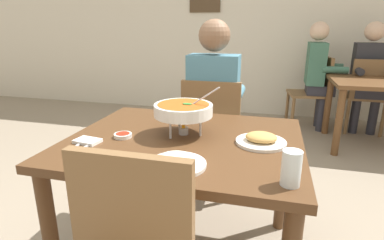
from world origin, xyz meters
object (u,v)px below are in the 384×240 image
at_px(curry_bowl, 183,110).
at_px(patron_bg_left, 369,71).
at_px(diner_main, 214,99).
at_px(patron_bg_middle, 318,70).
at_px(rice_plate, 177,162).
at_px(chair_bg_left, 367,92).
at_px(dining_table_far, 382,93).
at_px(chair_bg_middle, 315,88).
at_px(sauce_dish, 123,135).
at_px(drink_glass, 291,170).
at_px(dining_table_main, 185,157).
at_px(appetizer_plate, 261,140).
at_px(chair_diner_main, 213,130).

xyz_separation_m(curry_bowl, patron_bg_left, (1.53, 2.60, -0.11)).
distance_m(diner_main, patron_bg_middle, 2.07).
distance_m(rice_plate, chair_bg_left, 3.25).
bearing_deg(dining_table_far, chair_bg_left, 91.61).
xyz_separation_m(chair_bg_middle, patron_bg_left, (0.57, -0.03, 0.24)).
bearing_deg(chair_bg_left, chair_bg_middle, 170.39).
bearing_deg(chair_bg_middle, patron_bg_middle, -81.66).
xyz_separation_m(diner_main, chair_bg_left, (1.50, 1.79, -0.24)).
distance_m(sauce_dish, drink_glass, 0.85).
xyz_separation_m(dining_table_main, rice_plate, (0.06, -0.32, 0.12)).
bearing_deg(chair_bg_left, curry_bowl, -120.99).
relative_size(dining_table_far, patron_bg_left, 0.76).
distance_m(appetizer_plate, chair_bg_middle, 2.73).
xyz_separation_m(dining_table_main, chair_bg_left, (1.50, 2.59, -0.11)).
relative_size(curry_bowl, rice_plate, 1.39).
distance_m(drink_glass, dining_table_far, 2.69).
xyz_separation_m(drink_glass, patron_bg_left, (1.01, 3.02, -0.04)).
height_order(curry_bowl, dining_table_far, curry_bowl).
bearing_deg(chair_bg_middle, dining_table_main, -109.23).
distance_m(curry_bowl, dining_table_far, 2.59).
bearing_deg(dining_table_main, curry_bowl, 110.69).
distance_m(dining_table_main, drink_glass, 0.63).
bearing_deg(drink_glass, patron_bg_middle, 81.53).
distance_m(chair_diner_main, patron_bg_left, 2.42).
relative_size(chair_diner_main, curry_bowl, 2.71).
height_order(drink_glass, patron_bg_middle, patron_bg_middle).
bearing_deg(patron_bg_middle, dining_table_far, -42.50).
relative_size(curry_bowl, chair_bg_left, 0.37).
distance_m(chair_diner_main, rice_plate, 1.11).
relative_size(appetizer_plate, dining_table_far, 0.24).
distance_m(curry_bowl, rice_plate, 0.40).
bearing_deg(dining_table_far, patron_bg_left, 90.98).
height_order(dining_table_far, patron_bg_left, patron_bg_left).
bearing_deg(chair_bg_middle, patron_bg_left, -3.25).
bearing_deg(curry_bowl, chair_bg_left, 59.01).
bearing_deg(diner_main, rice_plate, -86.96).
relative_size(drink_glass, patron_bg_middle, 0.10).
bearing_deg(dining_table_main, drink_glass, -36.40).
height_order(dining_table_far, chair_bg_left, chair_bg_left).
bearing_deg(chair_bg_middle, sauce_dish, -114.24).
bearing_deg(appetizer_plate, sauce_dish, -172.56).
distance_m(dining_table_far, chair_bg_left, 0.48).
distance_m(rice_plate, sauce_dish, 0.44).
relative_size(curry_bowl, sauce_dish, 3.69).
bearing_deg(chair_bg_left, drink_glass, -108.83).
relative_size(chair_bg_left, patron_bg_middle, 0.69).
bearing_deg(appetizer_plate, chair_diner_main, 116.69).
bearing_deg(dining_table_far, sauce_dish, -129.67).
relative_size(chair_diner_main, rice_plate, 3.75).
bearing_deg(patron_bg_left, curry_bowl, -120.43).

